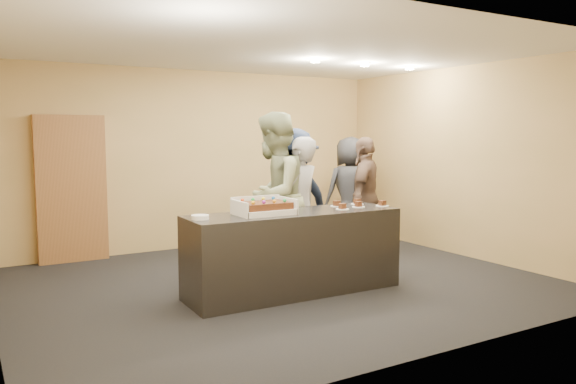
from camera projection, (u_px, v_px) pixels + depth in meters
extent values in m
plane|color=black|center=(280.00, 283.00, 6.61)|extent=(6.00, 6.00, 0.00)
plane|color=silver|center=(280.00, 49.00, 6.33)|extent=(6.00, 6.00, 0.00)
cube|color=#9C834B|center=(200.00, 160.00, 8.62)|extent=(6.00, 0.04, 2.70)
cube|color=#9C834B|center=(440.00, 186.00, 4.33)|extent=(6.00, 0.04, 2.70)
cube|color=#9C834B|center=(463.00, 162.00, 7.98)|extent=(0.04, 5.00, 2.70)
cube|color=black|center=(294.00, 252.00, 6.16)|extent=(2.41, 0.74, 0.90)
cube|color=brown|center=(71.00, 189.00, 7.62)|extent=(0.91, 0.15, 2.00)
cube|color=white|center=(264.00, 212.00, 5.92)|extent=(0.58, 0.41, 0.06)
cube|color=white|center=(239.00, 209.00, 5.77)|extent=(0.02, 0.41, 0.16)
cube|color=white|center=(288.00, 205.00, 6.06)|extent=(0.02, 0.41, 0.16)
cube|color=white|center=(255.00, 204.00, 6.09)|extent=(0.58, 0.02, 0.18)
cube|color=#3F1A0E|center=(264.00, 205.00, 5.91)|extent=(0.51, 0.35, 0.07)
sphere|color=#D34518|center=(242.00, 200.00, 5.92)|extent=(0.04, 0.04, 0.04)
sphere|color=green|center=(253.00, 199.00, 5.98)|extent=(0.04, 0.04, 0.04)
sphere|color=yellow|center=(263.00, 199.00, 6.04)|extent=(0.04, 0.04, 0.04)
sphere|color=blue|center=(273.00, 198.00, 6.10)|extent=(0.04, 0.04, 0.04)
sphere|color=orange|center=(253.00, 203.00, 5.70)|extent=(0.04, 0.04, 0.04)
sphere|color=purple|center=(264.00, 202.00, 5.77)|extent=(0.04, 0.04, 0.04)
sphere|color=orange|center=(274.00, 201.00, 5.83)|extent=(0.04, 0.04, 0.04)
sphere|color=green|center=(285.00, 200.00, 5.89)|extent=(0.04, 0.04, 0.04)
cylinder|color=white|center=(200.00, 217.00, 5.57)|extent=(0.18, 0.18, 0.04)
cylinder|color=white|center=(342.00, 209.00, 6.30)|extent=(0.15, 0.15, 0.01)
cube|color=#3F1A0E|center=(342.00, 206.00, 6.30)|extent=(0.07, 0.06, 0.06)
cylinder|color=white|center=(337.00, 206.00, 6.56)|extent=(0.15, 0.15, 0.01)
cube|color=#3F1A0E|center=(337.00, 203.00, 6.55)|extent=(0.07, 0.06, 0.06)
cylinder|color=white|center=(358.00, 207.00, 6.49)|extent=(0.15, 0.15, 0.01)
cube|color=#3F1A0E|center=(358.00, 204.00, 6.49)|extent=(0.07, 0.06, 0.06)
cylinder|color=white|center=(357.00, 204.00, 6.74)|extent=(0.15, 0.15, 0.01)
cube|color=#3F1A0E|center=(357.00, 201.00, 6.74)|extent=(0.07, 0.06, 0.06)
cylinder|color=white|center=(382.00, 206.00, 6.59)|extent=(0.15, 0.15, 0.01)
cube|color=#3F1A0E|center=(382.00, 203.00, 6.58)|extent=(0.07, 0.06, 0.06)
imported|color=#99999E|center=(300.00, 208.00, 6.77)|extent=(0.74, 0.63, 1.71)
imported|color=gray|center=(274.00, 197.00, 6.68)|extent=(1.23, 1.21, 2.00)
imported|color=#151F38|center=(292.00, 201.00, 7.07)|extent=(1.26, 0.84, 1.81)
imported|color=brown|center=(365.00, 196.00, 8.01)|extent=(1.04, 0.95, 1.71)
imported|color=#292A2F|center=(350.00, 191.00, 8.81)|extent=(0.91, 0.68, 1.70)
cylinder|color=#FFEAC6|center=(315.00, 61.00, 7.16)|extent=(0.12, 0.12, 0.03)
cylinder|color=#FFEAC6|center=(365.00, 65.00, 7.57)|extent=(0.12, 0.12, 0.03)
cylinder|color=#FFEAC6|center=(410.00, 68.00, 7.97)|extent=(0.12, 0.12, 0.03)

